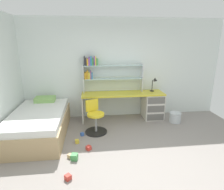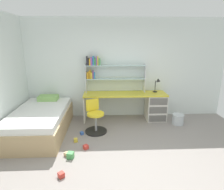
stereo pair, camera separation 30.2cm
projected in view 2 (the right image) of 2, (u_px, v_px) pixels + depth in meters
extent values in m
cube|color=gray|center=(128.00, 168.00, 3.25)|extent=(5.98, 5.81, 0.02)
cube|color=silver|center=(118.00, 69.00, 5.21)|extent=(5.98, 0.06, 2.70)
cube|color=gold|center=(125.00, 94.00, 5.07)|extent=(2.21, 0.57, 0.04)
cube|color=silver|center=(155.00, 107.00, 5.21)|extent=(0.51, 0.54, 0.71)
cube|color=silver|center=(85.00, 108.00, 5.13)|extent=(0.03, 0.51, 0.71)
cube|color=#64625E|center=(158.00, 118.00, 5.01)|extent=(0.46, 0.01, 0.18)
cube|color=#64625E|center=(158.00, 110.00, 4.94)|extent=(0.46, 0.01, 0.18)
cube|color=#64625E|center=(159.00, 102.00, 4.88)|extent=(0.46, 0.01, 0.18)
cube|color=silver|center=(86.00, 79.00, 5.07)|extent=(0.02, 0.22, 0.76)
cube|color=silver|center=(145.00, 78.00, 5.14)|extent=(0.02, 0.22, 0.76)
cube|color=silver|center=(115.00, 79.00, 5.11)|extent=(1.57, 0.22, 0.02)
cube|color=silver|center=(116.00, 65.00, 5.01)|extent=(1.57, 0.22, 0.02)
cube|color=gold|center=(88.00, 75.00, 5.05)|extent=(0.04, 0.19, 0.17)
cube|color=gold|center=(89.00, 75.00, 5.05)|extent=(0.03, 0.14, 0.20)
cube|color=gold|center=(90.00, 74.00, 5.05)|extent=(0.02, 0.18, 0.24)
cube|color=yellow|center=(92.00, 75.00, 5.06)|extent=(0.04, 0.14, 0.17)
cube|color=purple|center=(93.00, 75.00, 5.05)|extent=(0.02, 0.13, 0.22)
cube|color=#338CBF|center=(94.00, 75.00, 5.06)|extent=(0.03, 0.14, 0.16)
cube|color=#26262D|center=(87.00, 61.00, 4.94)|extent=(0.03, 0.19, 0.24)
cube|color=#26262D|center=(88.00, 62.00, 4.95)|extent=(0.03, 0.18, 0.19)
cube|color=gold|center=(90.00, 62.00, 4.96)|extent=(0.04, 0.19, 0.17)
cube|color=purple|center=(92.00, 61.00, 4.95)|extent=(0.04, 0.20, 0.20)
cube|color=#338CBF|center=(93.00, 61.00, 4.95)|extent=(0.03, 0.18, 0.23)
cube|color=#4CA559|center=(95.00, 62.00, 4.96)|extent=(0.04, 0.14, 0.18)
cube|color=purple|center=(97.00, 61.00, 4.96)|extent=(0.02, 0.20, 0.23)
cube|color=yellow|center=(98.00, 61.00, 4.96)|extent=(0.03, 0.18, 0.23)
cube|color=#4CA559|center=(100.00, 62.00, 4.97)|extent=(0.04, 0.14, 0.17)
cylinder|color=black|center=(155.00, 92.00, 5.20)|extent=(0.12, 0.12, 0.02)
cylinder|color=black|center=(155.00, 86.00, 5.16)|extent=(0.02, 0.02, 0.30)
cone|color=black|center=(159.00, 81.00, 5.07)|extent=(0.12, 0.11, 0.13)
cylinder|color=black|center=(96.00, 131.00, 4.53)|extent=(0.52, 0.52, 0.03)
cylinder|color=#A5A8AD|center=(96.00, 123.00, 4.47)|extent=(0.05, 0.05, 0.43)
cylinder|color=yellow|center=(96.00, 114.00, 4.41)|extent=(0.40, 0.40, 0.05)
cube|color=yellow|center=(92.00, 105.00, 4.51)|extent=(0.30, 0.18, 0.28)
cube|color=tan|center=(41.00, 124.00, 4.42)|extent=(1.17, 2.03, 0.44)
cube|color=white|center=(40.00, 113.00, 4.34)|extent=(1.11, 1.97, 0.14)
cube|color=#8CBF66|center=(48.00, 98.00, 5.04)|extent=(0.50, 0.32, 0.12)
cylinder|color=silver|center=(178.00, 119.00, 4.92)|extent=(0.30, 0.30, 0.27)
cube|color=#479E51|center=(70.00, 155.00, 3.50)|extent=(0.13, 0.13, 0.11)
cube|color=tan|center=(66.00, 154.00, 3.57)|extent=(0.10, 0.10, 0.07)
cube|color=#3860B7|center=(82.00, 133.00, 4.38)|extent=(0.10, 0.10, 0.07)
cube|color=gold|center=(76.00, 140.00, 4.07)|extent=(0.09, 0.09, 0.08)
cube|color=red|center=(86.00, 147.00, 3.80)|extent=(0.12, 0.12, 0.09)
cube|color=red|center=(61.00, 175.00, 3.00)|extent=(0.12, 0.12, 0.09)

